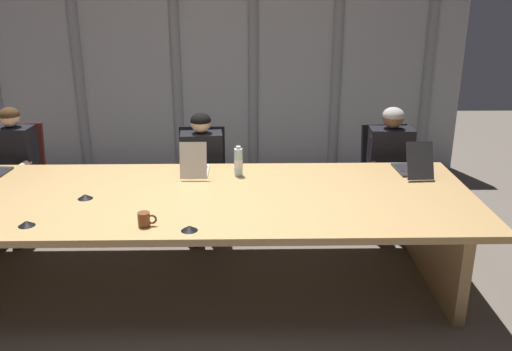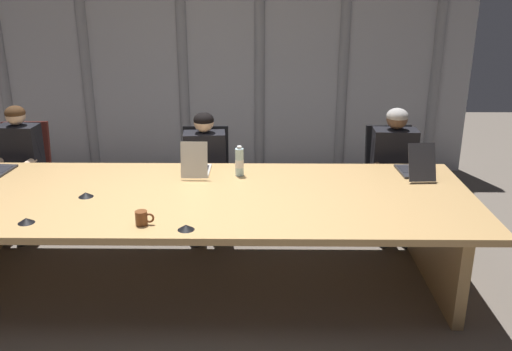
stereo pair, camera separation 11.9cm
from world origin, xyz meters
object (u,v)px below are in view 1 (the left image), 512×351
(person_center, at_px, (391,163))
(coffee_mug_near, at_px, (145,219))
(office_chair_left_mid, at_px, (203,191))
(conference_mic_left_side, at_px, (189,228))
(person_left_mid, at_px, (202,168))
(conference_mic_middle, at_px, (85,196))
(person_left_end, at_px, (12,166))
(water_bottle_primary, at_px, (238,162))
(laptop_center, at_px, (413,167))
(office_chair_center, at_px, (386,189))
(laptop_left_mid, at_px, (195,168))
(office_chair_left_end, at_px, (21,191))
(conference_mic_right_side, at_px, (26,223))

(person_center, bearing_deg, coffee_mug_near, -50.81)
(office_chair_left_mid, xyz_separation_m, conference_mic_left_side, (0.05, -1.71, 0.40))
(person_left_mid, height_order, conference_mic_middle, person_left_mid)
(office_chair_left_mid, height_order, person_center, person_center)
(person_left_mid, xyz_separation_m, conference_mic_left_side, (0.03, -1.55, 0.12))
(coffee_mug_near, bearing_deg, person_left_mid, 79.83)
(person_left_end, relative_size, water_bottle_primary, 4.76)
(conference_mic_middle, bearing_deg, conference_mic_left_side, -34.56)
(laptop_center, distance_m, person_left_end, 3.52)
(person_left_mid, distance_m, water_bottle_primary, 0.64)
(person_center, height_order, conference_mic_middle, person_center)
(office_chair_center, xyz_separation_m, conference_mic_left_side, (-1.71, -1.71, 0.40))
(office_chair_center, bearing_deg, office_chair_left_mid, -93.72)
(person_center, bearing_deg, office_chair_center, 178.16)
(office_chair_left_mid, bearing_deg, conference_mic_left_side, 0.71)
(laptop_left_mid, relative_size, conference_mic_middle, 3.40)
(office_chair_left_end, distance_m, conference_mic_middle, 1.55)
(office_chair_left_end, bearing_deg, conference_mic_right_side, 19.52)
(laptop_left_mid, height_order, office_chair_left_mid, laptop_left_mid)
(office_chair_left_mid, distance_m, water_bottle_primary, 0.90)
(person_left_end, bearing_deg, conference_mic_right_side, 28.50)
(person_left_mid, distance_m, person_center, 1.73)
(office_chair_left_mid, bearing_deg, coffee_mug_near, -9.52)
(coffee_mug_near, bearing_deg, laptop_center, 25.98)
(laptop_center, xyz_separation_m, coffee_mug_near, (-2.03, -0.99, -0.01))
(person_left_mid, relative_size, person_center, 0.96)
(laptop_left_mid, relative_size, coffee_mug_near, 2.99)
(laptop_left_mid, xyz_separation_m, laptop_center, (1.79, -0.01, -0.00))
(office_chair_left_mid, height_order, conference_mic_right_side, office_chair_left_mid)
(person_left_mid, distance_m, conference_mic_middle, 1.26)
(laptop_left_mid, bearing_deg, office_chair_center, -70.09)
(coffee_mug_near, distance_m, conference_mic_left_side, 0.31)
(laptop_left_mid, height_order, person_center, person_center)
(laptop_center, bearing_deg, person_left_mid, 71.59)
(laptop_center, distance_m, office_chair_left_mid, 1.95)
(office_chair_center, relative_size, person_left_mid, 0.84)
(laptop_center, relative_size, person_left_mid, 0.40)
(office_chair_left_end, distance_m, person_center, 3.48)
(conference_mic_middle, distance_m, conference_mic_right_side, 0.53)
(person_left_end, relative_size, person_left_mid, 1.05)
(laptop_left_mid, relative_size, water_bottle_primary, 1.50)
(person_left_end, distance_m, conference_mic_right_side, 1.61)
(office_chair_center, relative_size, conference_mic_left_side, 8.61)
(person_center, distance_m, conference_mic_right_side, 3.13)
(laptop_center, relative_size, conference_mic_left_side, 4.11)
(water_bottle_primary, xyz_separation_m, conference_mic_left_side, (-0.30, -1.05, -0.10))
(person_left_end, distance_m, person_left_mid, 1.71)
(office_chair_left_end, bearing_deg, person_center, 83.34)
(office_chair_left_mid, relative_size, person_center, 0.80)
(conference_mic_middle, bearing_deg, office_chair_left_end, 129.82)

